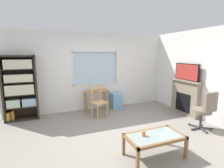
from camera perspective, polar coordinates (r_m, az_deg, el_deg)
ground at (r=4.28m, az=1.22°, el=-16.66°), size 6.44×5.45×0.02m
wall_back_with_window at (r=5.96m, az=-7.31°, el=3.96°), size 5.44×0.15×2.61m
wall_right at (r=5.57m, az=28.61°, el=2.53°), size 0.12×4.65×2.61m
bookshelf at (r=5.61m, az=-28.01°, el=-0.53°), size 0.90×0.38×1.87m
desk_under_window at (r=5.78m, az=-5.15°, el=-3.48°), size 0.82×0.40×0.70m
wooden_chair at (r=5.31m, az=-4.43°, el=-5.84°), size 0.52×0.51×0.90m
plastic_drawer_unit at (r=6.14m, az=1.32°, el=-5.45°), size 0.35×0.40×0.55m
fireplace at (r=5.95m, az=22.94°, el=-4.01°), size 0.26×1.13×1.09m
tv at (r=5.81m, az=23.35°, el=3.66°), size 0.06×0.92×0.52m
office_chair at (r=4.92m, az=28.20°, el=-7.23°), size 0.56×0.58×1.00m
coffee_table at (r=3.45m, az=13.81°, el=-16.96°), size 1.06×0.58×0.42m
sippy_cup at (r=3.35m, az=10.36°, el=-15.71°), size 0.07×0.07×0.09m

